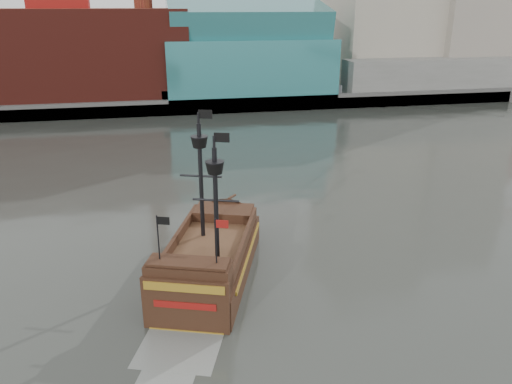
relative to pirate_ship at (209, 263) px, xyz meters
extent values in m
plane|color=#262823|center=(4.48, -7.58, -1.09)|extent=(400.00, 400.00, 0.00)
cube|color=slate|center=(4.48, 84.42, -0.09)|extent=(220.00, 60.00, 2.00)
cube|color=#4C4C49|center=(4.48, 54.92, 0.21)|extent=(220.00, 1.00, 2.60)
cube|color=maroon|center=(-17.52, 64.42, 8.41)|extent=(42.00, 18.00, 15.00)
cube|color=teal|center=(14.48, 62.42, 5.91)|extent=(30.00, 16.00, 10.00)
cube|color=slate|center=(52.48, 58.42, 3.91)|extent=(40.00, 6.00, 6.00)
cube|color=teal|center=(14.48, 62.42, 13.91)|extent=(28.00, 14.94, 8.78)
cube|color=black|center=(0.09, 0.27, -0.47)|extent=(8.98, 13.41, 2.69)
cube|color=#4A331B|center=(0.09, 0.27, 1.03)|extent=(8.08, 12.07, 0.31)
cube|color=black|center=(1.74, 4.95, 1.39)|extent=(4.96, 3.79, 1.03)
cube|color=black|center=(-1.68, -4.80, 1.80)|extent=(5.18, 3.18, 1.86)
cube|color=black|center=(-2.00, -5.70, 0.15)|extent=(4.86, 1.92, 4.13)
cube|color=olive|center=(-2.05, -5.83, 1.80)|extent=(4.42, 1.62, 0.52)
cube|color=maroon|center=(-2.05, -5.83, 0.66)|extent=(3.44, 1.27, 0.41)
cylinder|color=black|center=(-0.17, 2.01, 5.21)|extent=(0.37, 0.37, 8.06)
cylinder|color=black|center=(0.36, -1.79, 4.90)|extent=(0.37, 0.37, 7.44)
cone|color=black|center=(-0.17, 2.01, 8.00)|extent=(1.45, 1.45, 0.72)
cone|color=black|center=(0.36, -1.79, 7.38)|extent=(1.45, 1.45, 0.72)
cube|color=black|center=(0.27, 1.85, 9.86)|extent=(0.89, 0.34, 0.57)
cube|color=black|center=(0.80, -1.95, 9.24)|extent=(0.89, 0.34, 0.57)
cube|color=gray|center=(-2.57, -7.33, -1.08)|extent=(5.38, 4.96, 0.02)
camera|label=1|loc=(-2.96, -30.11, 16.50)|focal=35.00mm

